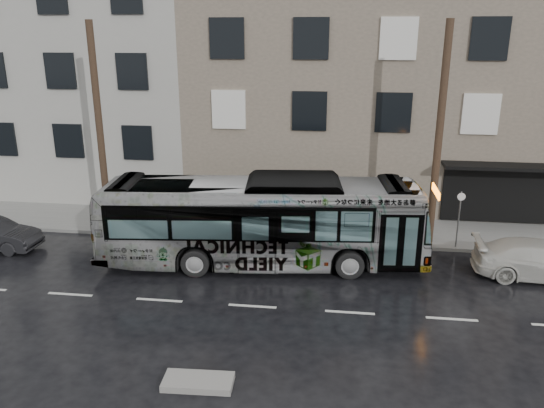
{
  "coord_description": "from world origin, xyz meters",
  "views": [
    {
      "loc": [
        2.68,
        -17.94,
        8.62
      ],
      "look_at": [
        -0.0,
        2.5,
        1.96
      ],
      "focal_mm": 35.0,
      "sensor_mm": 36.0,
      "label": 1
    }
  ],
  "objects": [
    {
      "name": "ground",
      "position": [
        0.0,
        0.0,
        0.0
      ],
      "size": [
        120.0,
        120.0,
        0.0
      ],
      "primitive_type": "plane",
      "color": "black",
      "rests_on": "ground"
    },
    {
      "name": "sidewalk",
      "position": [
        0.0,
        4.9,
        0.07
      ],
      "size": [
        90.0,
        3.6,
        0.15
      ],
      "primitive_type": "cube",
      "color": "gray",
      "rests_on": "ground"
    },
    {
      "name": "building_taupe",
      "position": [
        5.0,
        12.7,
        5.5
      ],
      "size": [
        20.0,
        12.0,
        11.0
      ],
      "primitive_type": "cube",
      "color": "gray",
      "rests_on": "ground"
    },
    {
      "name": "building_grey",
      "position": [
        -18.0,
        14.2,
        8.0
      ],
      "size": [
        26.0,
        15.0,
        16.0
      ],
      "primitive_type": "cube",
      "color": "#A6A49C",
      "rests_on": "ground"
    },
    {
      "name": "utility_pole_front",
      "position": [
        6.5,
        3.3,
        4.65
      ],
      "size": [
        0.3,
        0.3,
        9.0
      ],
      "primitive_type": "cylinder",
      "color": "#412F20",
      "rests_on": "sidewalk"
    },
    {
      "name": "utility_pole_rear",
      "position": [
        -7.5,
        3.3,
        4.65
      ],
      "size": [
        0.3,
        0.3,
        9.0
      ],
      "primitive_type": "cylinder",
      "color": "#412F20",
      "rests_on": "sidewalk"
    },
    {
      "name": "sign_post",
      "position": [
        7.6,
        3.3,
        1.35
      ],
      "size": [
        0.06,
        0.06,
        2.4
      ],
      "primitive_type": "cylinder",
      "color": "slate",
      "rests_on": "sidewalk"
    },
    {
      "name": "bus",
      "position": [
        -0.21,
        0.99,
        1.74
      ],
      "size": [
        12.69,
        4.16,
        3.47
      ],
      "primitive_type": "imported",
      "rotation": [
        0.0,
        0.0,
        1.67
      ],
      "color": "#B2B2B2",
      "rests_on": "ground"
    },
    {
      "name": "white_sedan",
      "position": [
        10.15,
        1.04,
        0.69
      ],
      "size": [
        4.87,
        2.2,
        1.39
      ],
      "primitive_type": "imported",
      "rotation": [
        0.0,
        0.0,
        1.52
      ],
      "color": "beige",
      "rests_on": "ground"
    },
    {
      "name": "slush_pile",
      "position": [
        -0.7,
        -6.75,
        0.09
      ],
      "size": [
        1.84,
        0.89,
        0.18
      ],
      "primitive_type": "cube",
      "rotation": [
        0.0,
        0.0,
        0.05
      ],
      "color": "gray",
      "rests_on": "ground"
    }
  ]
}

